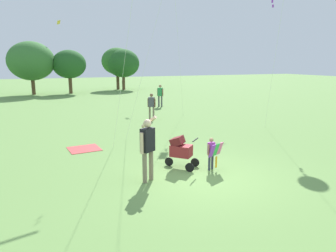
{
  "coord_description": "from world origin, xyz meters",
  "views": [
    {
      "loc": [
        -4.25,
        -7.41,
        3.31
      ],
      "look_at": [
        -0.55,
        1.42,
        1.3
      ],
      "focal_mm": 32.81,
      "sensor_mm": 36.0,
      "label": 1
    }
  ],
  "objects_px": {
    "child_with_butterfly_kite": "(212,151)",
    "person_sitting_far": "(152,104)",
    "picnic_blanket": "(84,149)",
    "stroller": "(181,149)",
    "person_red_shirt": "(160,94)",
    "person_adult_flyer": "(147,144)"
  },
  "relations": [
    {
      "from": "person_adult_flyer",
      "to": "stroller",
      "type": "xyz_separation_m",
      "value": [
        1.33,
        0.67,
        -0.47
      ]
    },
    {
      "from": "stroller",
      "to": "picnic_blanket",
      "type": "bearing_deg",
      "value": 127.13
    },
    {
      "from": "person_red_shirt",
      "to": "person_sitting_far",
      "type": "distance_m",
      "value": 5.23
    },
    {
      "from": "person_red_shirt",
      "to": "child_with_butterfly_kite",
      "type": "bearing_deg",
      "value": -104.68
    },
    {
      "from": "child_with_butterfly_kite",
      "to": "stroller",
      "type": "xyz_separation_m",
      "value": [
        -0.8,
        0.57,
        -0.0
      ]
    },
    {
      "from": "person_adult_flyer",
      "to": "person_red_shirt",
      "type": "relative_size",
      "value": 1.13
    },
    {
      "from": "child_with_butterfly_kite",
      "to": "picnic_blanket",
      "type": "height_order",
      "value": "child_with_butterfly_kite"
    },
    {
      "from": "stroller",
      "to": "person_red_shirt",
      "type": "relative_size",
      "value": 0.63
    },
    {
      "from": "child_with_butterfly_kite",
      "to": "person_adult_flyer",
      "type": "distance_m",
      "value": 2.18
    },
    {
      "from": "stroller",
      "to": "person_red_shirt",
      "type": "xyz_separation_m",
      "value": [
        4.32,
        12.84,
        0.36
      ]
    },
    {
      "from": "child_with_butterfly_kite",
      "to": "picnic_blanket",
      "type": "xyz_separation_m",
      "value": [
        -3.34,
        3.93,
        -0.6
      ]
    },
    {
      "from": "child_with_butterfly_kite",
      "to": "person_sitting_far",
      "type": "xyz_separation_m",
      "value": [
        1.15,
        8.74,
        0.29
      ]
    },
    {
      "from": "person_adult_flyer",
      "to": "picnic_blanket",
      "type": "distance_m",
      "value": 4.34
    },
    {
      "from": "person_adult_flyer",
      "to": "stroller",
      "type": "distance_m",
      "value": 1.56
    },
    {
      "from": "person_sitting_far",
      "to": "picnic_blanket",
      "type": "bearing_deg",
      "value": -133.07
    },
    {
      "from": "person_red_shirt",
      "to": "picnic_blanket",
      "type": "height_order",
      "value": "person_red_shirt"
    },
    {
      "from": "stroller",
      "to": "person_sitting_far",
      "type": "height_order",
      "value": "person_sitting_far"
    },
    {
      "from": "person_adult_flyer",
      "to": "person_sitting_far",
      "type": "relative_size",
      "value": 1.22
    },
    {
      "from": "picnic_blanket",
      "to": "person_red_shirt",
      "type": "bearing_deg",
      "value": 54.13
    },
    {
      "from": "person_red_shirt",
      "to": "picnic_blanket",
      "type": "bearing_deg",
      "value": -125.87
    },
    {
      "from": "stroller",
      "to": "picnic_blanket",
      "type": "relative_size",
      "value": 0.9
    },
    {
      "from": "person_adult_flyer",
      "to": "picnic_blanket",
      "type": "bearing_deg",
      "value": 106.77
    }
  ]
}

